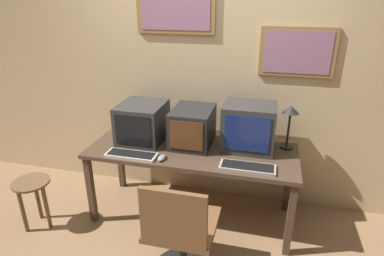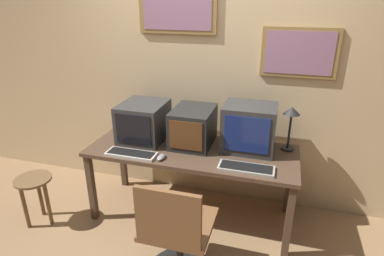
% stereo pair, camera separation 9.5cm
% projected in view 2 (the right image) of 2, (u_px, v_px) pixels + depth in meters
% --- Properties ---
extents(wall_back, '(8.00, 0.08, 2.60)m').
position_uv_depth(wall_back, '(206.00, 74.00, 3.11)').
color(wall_back, '#D1B284').
rests_on(wall_back, ground_plane).
extents(desk, '(1.88, 0.72, 0.72)m').
position_uv_depth(desk, '(192.00, 156.00, 2.94)').
color(desk, '#4C3828').
rests_on(desk, ground_plane).
extents(monitor_left, '(0.41, 0.46, 0.36)m').
position_uv_depth(monitor_left, '(144.00, 121.00, 3.06)').
color(monitor_left, '#333333').
rests_on(monitor_left, desk).
extents(monitor_center, '(0.36, 0.47, 0.34)m').
position_uv_depth(monitor_center, '(193.00, 127.00, 2.96)').
color(monitor_center, black).
rests_on(monitor_center, desk).
extents(monitor_right, '(0.46, 0.38, 0.42)m').
position_uv_depth(monitor_right, '(249.00, 128.00, 2.84)').
color(monitor_right, '#333333').
rests_on(monitor_right, desk).
extents(keyboard_main, '(0.45, 0.15, 0.03)m').
position_uv_depth(keyboard_main, '(131.00, 154.00, 2.80)').
color(keyboard_main, beige).
rests_on(keyboard_main, desk).
extents(keyboard_side, '(0.45, 0.17, 0.03)m').
position_uv_depth(keyboard_side, '(246.00, 168.00, 2.57)').
color(keyboard_side, '#A8A399').
rests_on(keyboard_side, desk).
extents(mouse_near_keyboard, '(0.06, 0.12, 0.03)m').
position_uv_depth(mouse_near_keyboard, '(161.00, 157.00, 2.74)').
color(mouse_near_keyboard, gray).
rests_on(mouse_near_keyboard, desk).
extents(desk_clock, '(0.10, 0.06, 0.09)m').
position_uv_depth(desk_clock, '(122.00, 125.00, 3.35)').
color(desk_clock, black).
rests_on(desk_clock, desk).
extents(desk_lamp, '(0.14, 0.14, 0.40)m').
position_uv_depth(desk_lamp, '(291.00, 117.00, 2.80)').
color(desk_lamp, black).
rests_on(desk_lamp, desk).
extents(office_chair, '(0.51, 0.51, 0.90)m').
position_uv_depth(office_chair, '(177.00, 238.00, 2.31)').
color(office_chair, black).
rests_on(office_chair, ground_plane).
extents(side_stool, '(0.33, 0.33, 0.48)m').
position_uv_depth(side_stool, '(35.00, 190.00, 2.95)').
color(side_stool, brown).
rests_on(side_stool, ground_plane).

